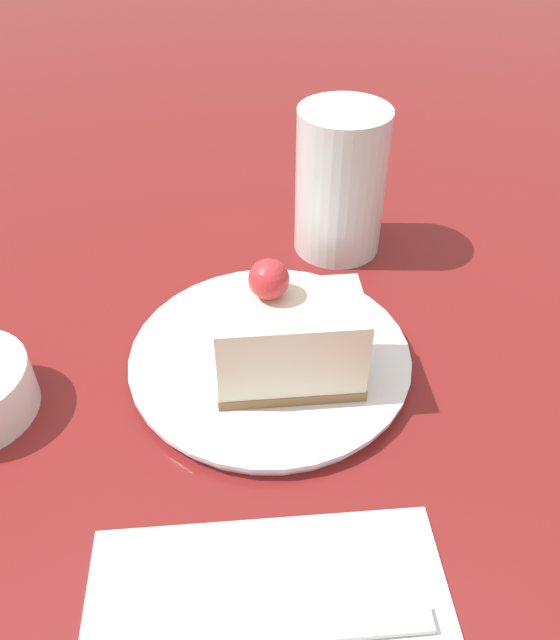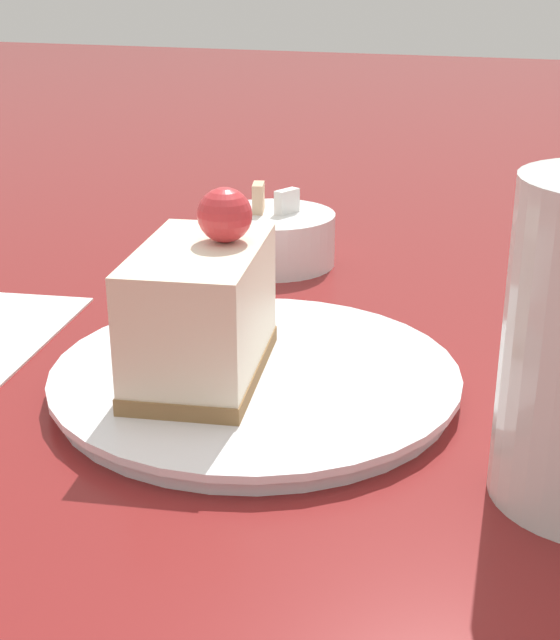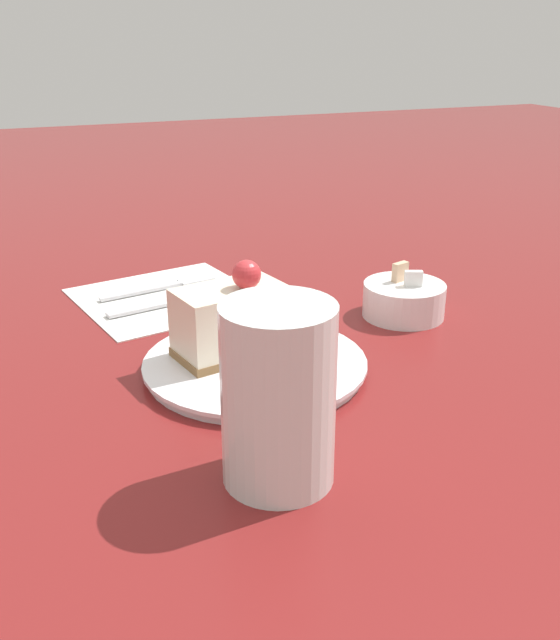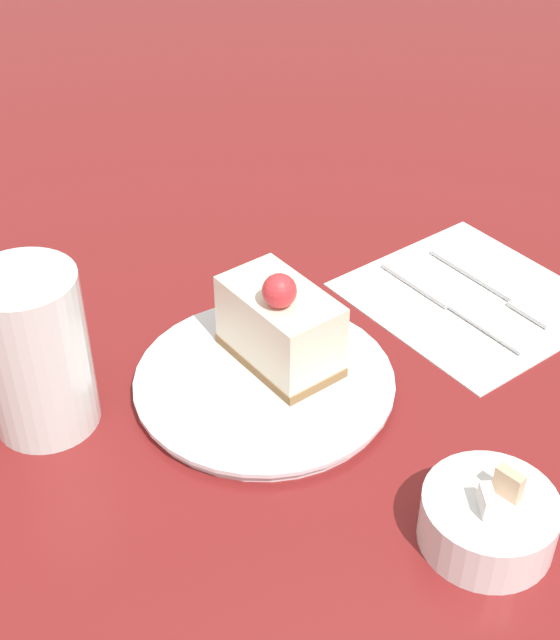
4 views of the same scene
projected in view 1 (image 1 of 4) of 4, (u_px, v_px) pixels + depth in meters
ground_plane at (261, 342)px, 0.51m from camera, size 4.00×4.00×0.00m
plate at (270, 357)px, 0.49m from camera, size 0.22×0.22×0.01m
cake_slice at (288, 339)px, 0.44m from camera, size 0.08×0.12×0.10m
knife at (302, 630)px, 0.33m from camera, size 0.04×0.17×0.00m
drinking_glass at (340, 183)px, 0.57m from camera, size 0.08×0.08×0.14m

